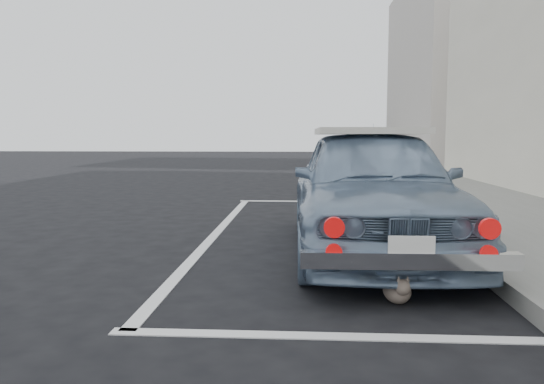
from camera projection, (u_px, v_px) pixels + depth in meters
The scene contains 7 objects.
ground at pixel (270, 310), 3.88m from camera, with size 80.00×80.00×0.00m, color black.
building_far at pixel (446, 73), 22.93m from camera, with size 3.50×10.00×8.00m, color #B9B0A8.
pline_rear at pixel (343, 337), 3.35m from camera, with size 3.00×0.12×0.01m, color silver.
pline_front at pixel (317, 201), 10.30m from camera, with size 3.00×0.12×0.01m, color silver.
pline_side at pixel (216, 233), 6.91m from camera, with size 0.12×7.00×0.01m, color silver.
retro_coupe at pixel (371, 188), 5.77m from camera, with size 1.72×4.15×1.40m.
cat at pixel (398, 289), 4.02m from camera, with size 0.24×0.46×0.25m.
Camera 1 is at (0.25, -3.76, 1.27)m, focal length 35.00 mm.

